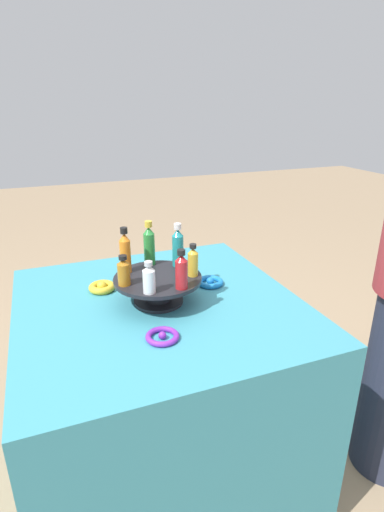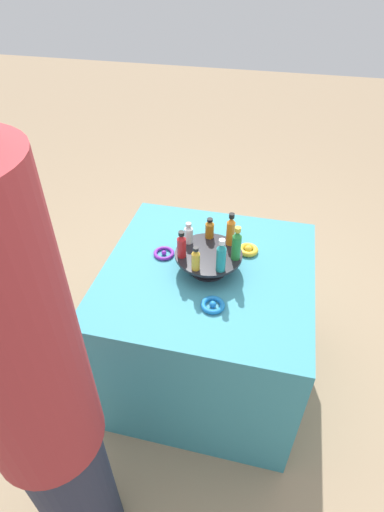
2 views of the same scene
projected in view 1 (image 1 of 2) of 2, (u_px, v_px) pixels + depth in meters
name	position (u px, v px, depth m)	size (l,w,h in m)	color
ground_plane	(164.00, 466.00, 1.57)	(12.00, 12.00, 0.00)	#997F60
party_table	(162.00, 391.00, 1.44)	(0.90, 0.90, 0.73)	teal
display_stand	(158.00, 285.00, 1.29)	(0.28, 0.28, 0.09)	black
bottle_orange	(125.00, 252.00, 1.29)	(0.04, 0.04, 0.15)	orange
bottle_amber	(124.00, 271.00, 1.20)	(0.04, 0.04, 0.10)	#AD6B19
bottle_clear	(149.00, 279.00, 1.15)	(0.04, 0.04, 0.10)	silver
bottle_red	(181.00, 271.00, 1.18)	(0.04, 0.04, 0.12)	#B21E23
bottle_gold	(193.00, 261.00, 1.27)	(0.03, 0.03, 0.11)	gold
bottle_teal	(178.00, 247.00, 1.34)	(0.04, 0.04, 0.15)	teal
bottle_green	(149.00, 245.00, 1.35)	(0.04, 0.04, 0.15)	#288438
ribbon_bow_blue	(210.00, 282.00, 1.43)	(0.09, 0.09, 0.03)	blue
ribbon_bow_gold	(102.00, 287.00, 1.38)	(0.09, 0.09, 0.03)	gold
ribbon_bow_purple	(162.00, 336.00, 1.10)	(0.09, 0.09, 0.02)	purple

